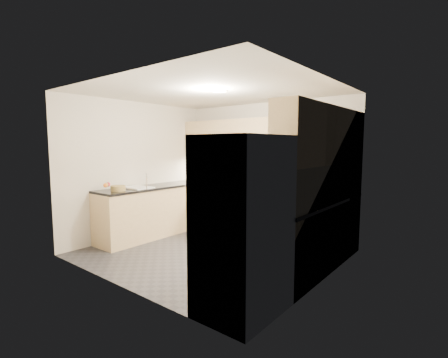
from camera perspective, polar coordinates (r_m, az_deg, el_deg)
floor at (r=5.27m, az=-2.44°, el=-12.84°), size 3.60×3.20×0.00m
ceiling at (r=5.06m, az=-2.57°, el=15.07°), size 3.60×3.20×0.02m
wall_back at (r=6.30m, az=7.14°, el=1.83°), size 3.60×0.02×2.50m
wall_front at (r=3.96m, az=-17.95°, el=-0.86°), size 3.60×0.02×2.50m
wall_left at (r=6.34m, az=-14.84°, el=1.70°), size 0.02×3.20×2.50m
wall_right at (r=4.06m, az=16.95°, el=-0.66°), size 0.02×3.20×2.50m
base_cab_back_left at (r=6.80m, az=-2.16°, el=-4.61°), size 1.42×0.60×0.90m
base_cab_back_right at (r=5.65m, az=14.92°, el=-7.01°), size 1.42×0.60×0.90m
base_cab_right at (r=4.47m, az=13.74°, el=-10.44°), size 0.60×1.70×0.90m
base_cab_peninsula at (r=6.21m, az=-12.98°, el=-5.79°), size 0.60×2.00×0.90m
countertop_back_left at (r=6.73m, az=-2.18°, el=-0.68°), size 1.42×0.63×0.04m
countertop_back_right at (r=5.57m, az=15.05°, el=-2.29°), size 1.42×0.63×0.04m
countertop_right at (r=4.37m, az=13.89°, el=-4.51°), size 0.63×1.70×0.04m
countertop_peninsula at (r=6.14m, az=-13.09°, el=-1.49°), size 0.63×2.00×0.04m
upper_cab_back at (r=6.14m, az=6.34°, el=7.10°), size 3.60×0.35×0.75m
upper_cab_right at (r=4.36m, az=16.39°, el=7.36°), size 0.35×1.95×0.75m
backsplash_back at (r=6.30m, az=7.11°, el=1.33°), size 3.60×0.01×0.51m
backsplash_right at (r=4.49m, az=19.01°, el=-0.82°), size 0.01×2.30×0.51m
gas_range at (r=6.14m, az=5.44°, el=-5.76°), size 0.76×0.65×0.91m
range_cooktop at (r=6.06m, az=5.48°, el=-1.50°), size 0.76×0.65×0.03m
oven_door_glass at (r=5.87m, az=3.66°, el=-6.33°), size 0.62×0.02×0.45m
oven_handle at (r=5.80m, az=3.56°, el=-3.76°), size 0.60×0.02×0.02m
microwave at (r=6.11m, az=6.20°, el=5.94°), size 0.76×0.40×0.40m
microwave_door at (r=5.94m, az=5.13°, el=5.95°), size 0.60×0.01×0.28m
refrigerator at (r=3.29m, az=3.39°, el=-8.14°), size 0.70×0.90×1.80m
fridge_handle_left at (r=3.37m, az=-3.58°, el=-6.94°), size 0.02×0.02×1.20m
fridge_handle_right at (r=3.63m, az=0.26°, el=-5.96°), size 0.02×0.02×1.20m
sink_basin at (r=5.99m, az=-14.96°, el=-2.10°), size 0.52×0.38×0.16m
faucet at (r=5.76m, az=-13.48°, el=-0.37°), size 0.03×0.03×0.28m
utensil_bowl at (r=5.45m, az=16.10°, el=-1.52°), size 0.32×0.32×0.14m
cutting_board at (r=6.61m, az=-0.43°, el=-0.56°), size 0.53×0.43×0.01m
fruit_basket at (r=5.69m, az=-18.13°, el=-1.56°), size 0.30×0.30×0.09m
fruit_apple at (r=5.68m, az=-19.72°, el=-0.90°), size 0.07×0.07×0.07m
fruit_pear at (r=5.61m, az=-20.03°, el=-1.00°), size 0.07×0.07×0.07m
dish_towel_check at (r=5.90m, az=2.33°, el=-5.27°), size 0.18×0.05×0.34m
fruit_orange at (r=5.59m, az=-20.11°, el=-1.05°), size 0.07×0.07×0.07m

